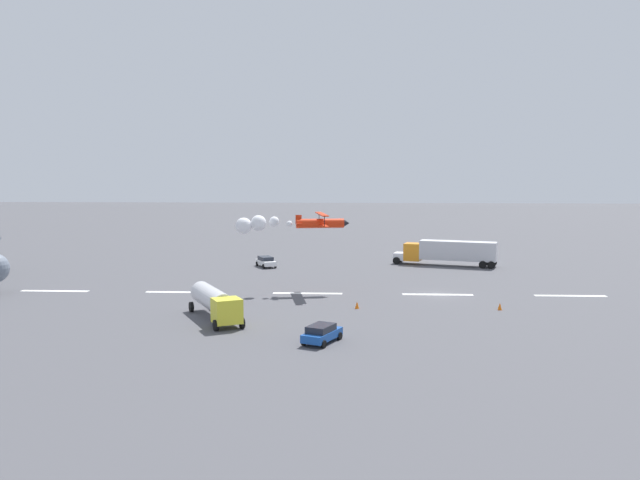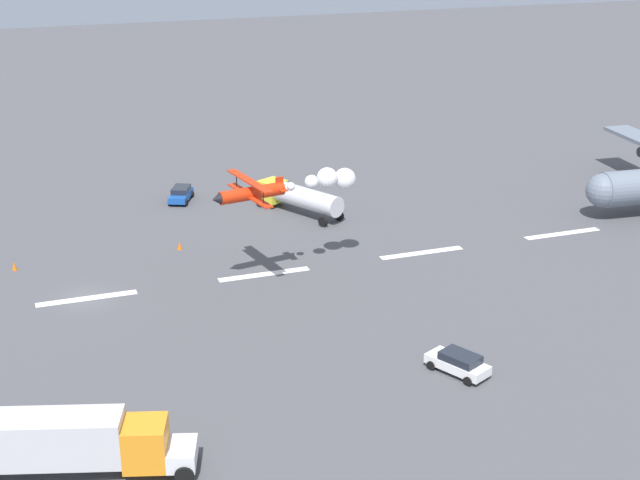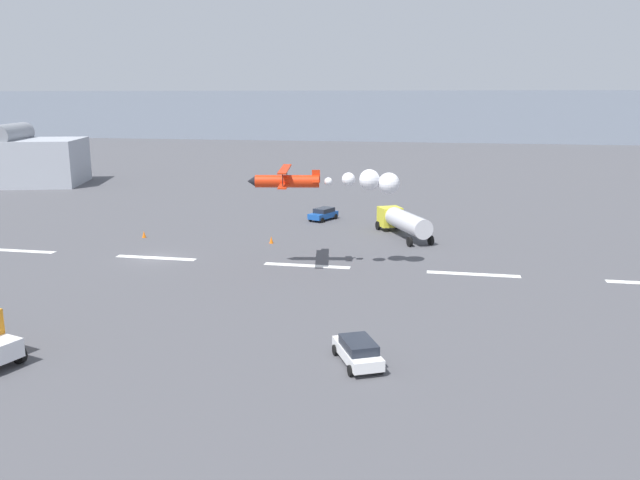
# 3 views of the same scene
# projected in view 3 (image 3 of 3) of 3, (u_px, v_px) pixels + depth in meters

# --- Properties ---
(ground_plane) EXTENTS (440.00, 440.00, 0.00)m
(ground_plane) POSITION_uv_depth(u_px,v_px,m) (156.00, 258.00, 61.34)
(ground_plane) COLOR #4C4C51
(ground_plane) RESTS_ON ground
(runway_stripe_3) EXTENTS (8.00, 0.90, 0.01)m
(runway_stripe_3) POSITION_uv_depth(u_px,v_px,m) (18.00, 251.00, 64.16)
(runway_stripe_3) COLOR white
(runway_stripe_3) RESTS_ON ground
(runway_stripe_4) EXTENTS (8.00, 0.90, 0.01)m
(runway_stripe_4) POSITION_uv_depth(u_px,v_px,m) (156.00, 258.00, 61.34)
(runway_stripe_4) COLOR white
(runway_stripe_4) RESTS_ON ground
(runway_stripe_5) EXTENTS (8.00, 0.90, 0.01)m
(runway_stripe_5) POSITION_uv_depth(u_px,v_px,m) (307.00, 266.00, 58.52)
(runway_stripe_5) COLOR white
(runway_stripe_5) RESTS_ON ground
(runway_stripe_6) EXTENTS (8.00, 0.90, 0.01)m
(runway_stripe_6) POSITION_uv_depth(u_px,v_px,m) (473.00, 274.00, 55.71)
(runway_stripe_6) COLOR white
(runway_stripe_6) RESTS_ON ground
(mountain_ridge_distant) EXTENTS (396.00, 16.00, 17.00)m
(mountain_ridge_distant) POSITION_uv_depth(u_px,v_px,m) (370.00, 116.00, 223.68)
(mountain_ridge_distant) COLOR gray
(mountain_ridge_distant) RESTS_ON ground
(stunt_biplane_red) EXTENTS (13.11, 7.09, 2.24)m
(stunt_biplane_red) POSITION_uv_depth(u_px,v_px,m) (341.00, 181.00, 55.40)
(stunt_biplane_red) COLOR red
(fuel_tanker_truck) EXTENTS (6.98, 10.09, 2.90)m
(fuel_tanker_truck) POSITION_uv_depth(u_px,v_px,m) (403.00, 221.00, 70.08)
(fuel_tanker_truck) COLOR yellow
(fuel_tanker_truck) RESTS_ON ground
(followme_car_yellow) EXTENTS (3.54, 4.73, 1.52)m
(followme_car_yellow) POSITION_uv_depth(u_px,v_px,m) (358.00, 351.00, 36.88)
(followme_car_yellow) COLOR white
(followme_car_yellow) RESTS_ON ground
(airport_staff_sedan) EXTENTS (3.37, 4.57, 1.52)m
(airport_staff_sedan) POSITION_uv_depth(u_px,v_px,m) (323.00, 214.00, 79.89)
(airport_staff_sedan) COLOR #194CA5
(airport_staff_sedan) RESTS_ON ground
(hangar_building) EXTENTS (25.69, 20.17, 10.58)m
(hangar_building) POSITION_uv_depth(u_px,v_px,m) (14.00, 160.00, 111.18)
(hangar_building) COLOR #9EA3AD
(hangar_building) RESTS_ON ground
(traffic_cone_near) EXTENTS (0.44, 0.44, 0.75)m
(traffic_cone_near) POSITION_uv_depth(u_px,v_px,m) (144.00, 234.00, 70.05)
(traffic_cone_near) COLOR orange
(traffic_cone_near) RESTS_ON ground
(traffic_cone_far) EXTENTS (0.44, 0.44, 0.75)m
(traffic_cone_far) POSITION_uv_depth(u_px,v_px,m) (271.00, 240.00, 67.35)
(traffic_cone_far) COLOR orange
(traffic_cone_far) RESTS_ON ground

